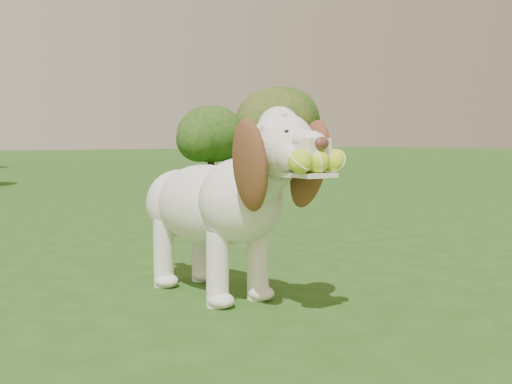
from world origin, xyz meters
TOP-DOWN VIEW (x-y plane):
  - ground at (0.00, 0.00)m, footprint 80.00×80.00m
  - dog at (-0.30, -0.43)m, footprint 0.50×1.35m
  - shrub_d at (4.54, 8.58)m, footprint 1.38×1.38m
  - shrub_h at (9.25, 12.78)m, footprint 2.22×2.22m
  - shrub_f at (6.69, 9.41)m, footprint 1.85×1.85m

SIDE VIEW (x-z plane):
  - ground at x=0.00m, z-range 0.00..0.00m
  - dog at x=-0.30m, z-range 0.03..0.91m
  - shrub_d at x=4.54m, z-range 0.13..1.56m
  - shrub_f at x=6.69m, z-range 0.17..2.09m
  - shrub_h at x=9.25m, z-range 0.20..2.51m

